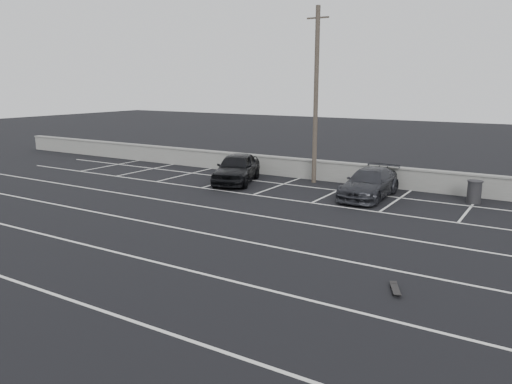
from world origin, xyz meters
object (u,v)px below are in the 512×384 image
Objects in this scene: car_right at (369,183)px; utility_pole at (316,96)px; trash_bin at (474,192)px; skateboard at (395,289)px; car_left at (237,168)px.

car_right is 5.56m from utility_pole.
skateboard is (-0.13, -11.08, -0.44)m from trash_bin.
skateboard is at bearing -90.69° from trash_bin.
car_left reaches higher than car_right.
skateboard is (7.71, -11.62, -4.37)m from utility_pole.
car_left reaches higher than trash_bin.
trash_bin is at bearing -3.92° from utility_pole.
car_right is 4.43m from trash_bin.
utility_pole is 8.79m from trash_bin.
skateboard is at bearing -60.08° from car_left.
car_right is 0.51× the size of utility_pole.
utility_pole is 8.87× the size of trash_bin.
utility_pole reaches higher than trash_bin.
car_left is 4.54× the size of trash_bin.
car_right is 4.51× the size of trash_bin.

